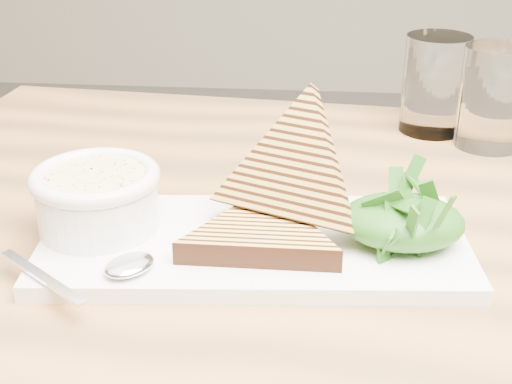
# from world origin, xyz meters

# --- Properties ---
(table_top) EXTENTS (1.17, 0.84, 0.04)m
(table_top) POSITION_xyz_m (-0.17, 0.24, 0.71)
(table_top) COLOR #A66B38
(table_top) RESTS_ON ground
(table_leg_bl) EXTENTS (0.06, 0.06, 0.69)m
(table_leg_bl) POSITION_xyz_m (-0.67, 0.56, 0.34)
(table_leg_bl) COLOR #A66B38
(table_leg_bl) RESTS_ON ground
(platter) EXTENTS (0.39, 0.20, 0.02)m
(platter) POSITION_xyz_m (-0.28, 0.18, 0.74)
(platter) COLOR white
(platter) RESTS_ON table_top
(soup_bowl) EXTENTS (0.11, 0.11, 0.04)m
(soup_bowl) POSITION_xyz_m (-0.42, 0.19, 0.76)
(soup_bowl) COLOR white
(soup_bowl) RESTS_ON platter
(soup) EXTENTS (0.09, 0.09, 0.01)m
(soup) POSITION_xyz_m (-0.42, 0.19, 0.79)
(soup) COLOR #F3D891
(soup) RESTS_ON soup_bowl
(bowl_rim) EXTENTS (0.12, 0.12, 0.01)m
(bowl_rim) POSITION_xyz_m (-0.42, 0.19, 0.79)
(bowl_rim) COLOR white
(bowl_rim) RESTS_ON soup_bowl
(sandwich_flat) EXTENTS (0.16, 0.16, 0.02)m
(sandwich_flat) POSITION_xyz_m (-0.27, 0.17, 0.75)
(sandwich_flat) COLOR gold
(sandwich_flat) RESTS_ON platter
(sandwich_lean) EXTENTS (0.21, 0.21, 0.18)m
(sandwich_lean) POSITION_xyz_m (-0.25, 0.21, 0.80)
(sandwich_lean) COLOR gold
(sandwich_lean) RESTS_ON sandwich_flat
(salad_base) EXTENTS (0.11, 0.08, 0.04)m
(salad_base) POSITION_xyz_m (-0.15, 0.19, 0.76)
(salad_base) COLOR #0F410E
(salad_base) RESTS_ON platter
(arugula_pile) EXTENTS (0.11, 0.10, 0.05)m
(arugula_pile) POSITION_xyz_m (-0.15, 0.19, 0.77)
(arugula_pile) COLOR #316A1D
(arugula_pile) RESTS_ON platter
(spoon_bowl) EXTENTS (0.05, 0.06, 0.01)m
(spoon_bowl) POSITION_xyz_m (-0.37, 0.12, 0.75)
(spoon_bowl) COLOR silver
(spoon_bowl) RESTS_ON platter
(spoon_handle) EXTENTS (0.09, 0.08, 0.00)m
(spoon_handle) POSITION_xyz_m (-0.44, 0.10, 0.75)
(spoon_handle) COLOR silver
(spoon_handle) RESTS_ON platter
(glass_near) EXTENTS (0.08, 0.08, 0.12)m
(glass_near) POSITION_xyz_m (-0.08, 0.51, 0.79)
(glass_near) COLOR white
(glass_near) RESTS_ON table_top
(glass_far) EXTENTS (0.08, 0.08, 0.12)m
(glass_far) POSITION_xyz_m (-0.02, 0.47, 0.79)
(glass_far) COLOR white
(glass_far) RESTS_ON table_top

